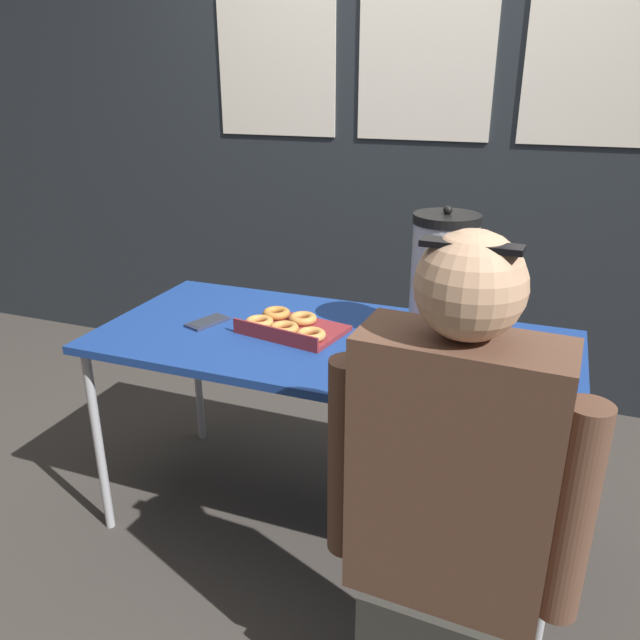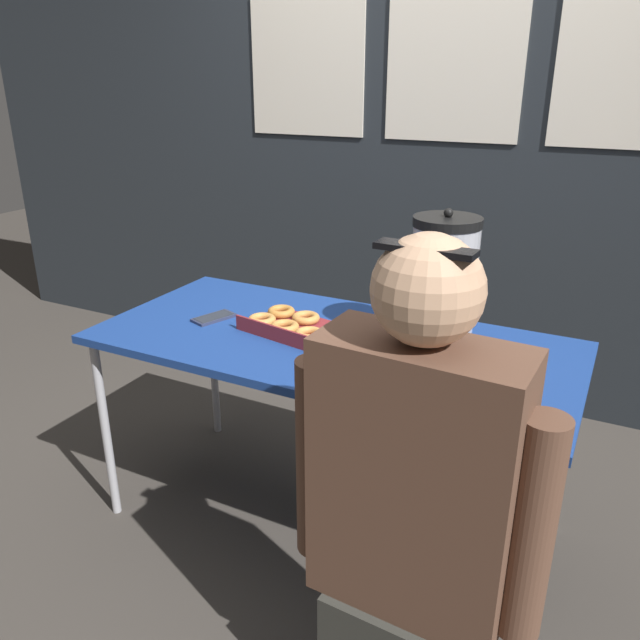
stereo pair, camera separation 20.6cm
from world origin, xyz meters
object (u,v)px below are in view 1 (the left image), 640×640
cell_phone (208,322)px  coffee_urn (443,280)px  person_seated (448,523)px  donut_box (289,326)px

cell_phone → coffee_urn: bearing=28.9°
person_seated → donut_box: bearing=-40.8°
coffee_urn → cell_phone: 0.83m
donut_box → cell_phone: 0.30m
donut_box → cell_phone: bearing=-163.4°
cell_phone → person_seated: 1.15m
person_seated → coffee_urn: bearing=-73.7°
donut_box → person_seated: (0.66, -0.64, -0.14)m
donut_box → person_seated: bearing=-33.4°
coffee_urn → person_seated: size_ratio=0.35×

